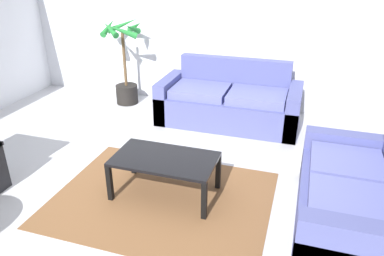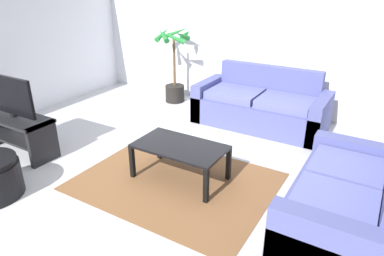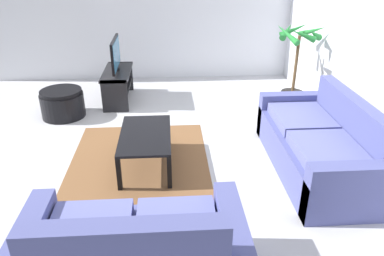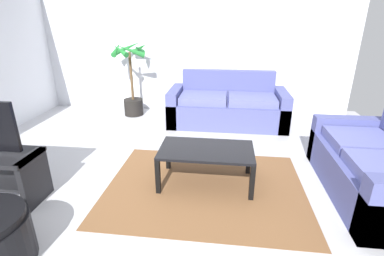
{
  "view_description": "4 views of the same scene",
  "coord_description": "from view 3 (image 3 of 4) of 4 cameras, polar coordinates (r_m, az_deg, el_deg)",
  "views": [
    {
      "loc": [
        1.73,
        -2.78,
        2.29
      ],
      "look_at": [
        0.57,
        0.83,
        0.52
      ],
      "focal_mm": 34.8,
      "sensor_mm": 36.0,
      "label": 1
    },
    {
      "loc": [
        2.41,
        -2.7,
        2.2
      ],
      "look_at": [
        0.5,
        0.48,
        0.57
      ],
      "focal_mm": 32.26,
      "sensor_mm": 36.0,
      "label": 2
    },
    {
      "loc": [
        4.4,
        0.55,
        2.4
      ],
      "look_at": [
        0.46,
        0.81,
        0.48
      ],
      "focal_mm": 34.71,
      "sensor_mm": 36.0,
      "label": 3
    },
    {
      "loc": [
        0.65,
        -2.57,
        1.79
      ],
      "look_at": [
        0.25,
        0.74,
        0.48
      ],
      "focal_mm": 26.41,
      "sensor_mm": 36.0,
      "label": 4
    }
  ],
  "objects": [
    {
      "name": "tv_stand",
      "position": [
        6.53,
        -11.32,
        7.06
      ],
      "size": [
        1.1,
        0.45,
        0.53
      ],
      "color": "black",
      "rests_on": "ground"
    },
    {
      "name": "couch_main",
      "position": [
        4.6,
        18.84,
        -2.73
      ],
      "size": [
        2.03,
        0.9,
        0.9
      ],
      "color": "#4C518C",
      "rests_on": "ground"
    },
    {
      "name": "wall_left",
      "position": [
        7.49,
        -8.41,
        17.58
      ],
      "size": [
        0.06,
        6.0,
        2.7
      ],
      "primitive_type": "cube",
      "color": "silver",
      "rests_on": "ground"
    },
    {
      "name": "tv",
      "position": [
        6.4,
        -11.66,
        11.06
      ],
      "size": [
        0.89,
        0.1,
        0.54
      ],
      "color": "black",
      "rests_on": "tv_stand"
    },
    {
      "name": "wall_back",
      "position": [
        5.14,
        25.3,
        11.72
      ],
      "size": [
        6.0,
        0.06,
        2.7
      ],
      "primitive_type": "cube",
      "color": "silver",
      "rests_on": "ground"
    },
    {
      "name": "coffee_table",
      "position": [
        4.43,
        -7.16,
        -1.47
      ],
      "size": [
        1.04,
        0.59,
        0.43
      ],
      "color": "black",
      "rests_on": "ground"
    },
    {
      "name": "ground_plane",
      "position": [
        5.04,
        -9.63,
        -2.94
      ],
      "size": [
        6.6,
        6.6,
        0.0
      ],
      "primitive_type": "plane",
      "color": "#B2B2B7"
    },
    {
      "name": "ottoman",
      "position": [
        6.14,
        -19.27,
        3.59
      ],
      "size": [
        0.66,
        0.66,
        0.44
      ],
      "color": "black",
      "rests_on": "ground"
    },
    {
      "name": "potted_palm",
      "position": [
        6.15,
        15.5,
        7.92
      ],
      "size": [
        0.73,
        0.77,
        1.4
      ],
      "color": "black",
      "rests_on": "ground"
    },
    {
      "name": "area_rug",
      "position": [
        4.62,
        -8.15,
        -5.64
      ],
      "size": [
        2.2,
        1.7,
        0.01
      ],
      "primitive_type": "cube",
      "color": "brown",
      "rests_on": "ground"
    }
  ]
}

